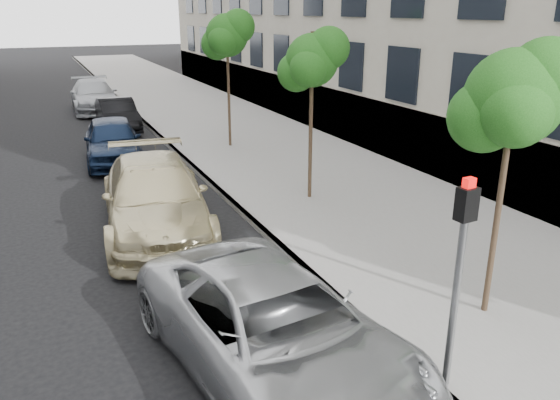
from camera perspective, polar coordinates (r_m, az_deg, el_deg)
sidewalk at (r=29.88m, az=-9.31°, el=9.65°), size 6.40×72.00×0.14m
curb at (r=29.24m, az=-15.29°, el=9.02°), size 0.15×72.00×0.14m
tree_near at (r=8.94m, az=23.38°, el=9.79°), size 1.79×1.59×4.47m
tree_mid at (r=14.14m, az=3.46°, el=14.36°), size 1.68×1.48×4.44m
tree_far at (r=20.09m, az=-5.50°, el=16.77°), size 1.81×1.61×4.85m
signal_pole at (r=7.23m, az=18.28°, el=-6.06°), size 0.25×0.20×2.93m
minivan at (r=7.80m, az=-0.54°, el=-13.40°), size 3.13×5.65×1.50m
suv at (r=13.03m, az=-12.94°, el=0.28°), size 3.03×5.93×1.65m
sedan_blue at (r=19.43m, az=-17.10°, el=5.98°), size 2.19×4.60×1.52m
sedan_black at (r=24.74m, az=-16.63°, el=8.54°), size 1.43×4.08×1.34m
sedan_rear at (r=29.91m, az=-18.85°, el=10.27°), size 2.35×5.43×1.56m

